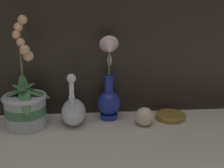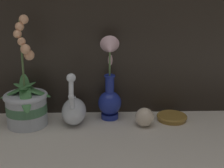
{
  "view_description": "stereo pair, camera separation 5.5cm",
  "coord_description": "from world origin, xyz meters",
  "px_view_note": "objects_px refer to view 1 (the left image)",
  "views": [
    {
      "loc": [
        -0.05,
        -1.04,
        0.52
      ],
      "look_at": [
        0.04,
        0.1,
        0.16
      ],
      "focal_mm": 50.0,
      "sensor_mm": 36.0,
      "label": 1
    },
    {
      "loc": [
        0.0,
        -1.04,
        0.52
      ],
      "look_at": [
        0.04,
        0.1,
        0.16
      ],
      "focal_mm": 50.0,
      "sensor_mm": 36.0,
      "label": 2
    }
  ],
  "objects_px": {
    "swan_figurine": "(73,110)",
    "glass_sphere": "(144,117)",
    "orchid_potted_plant": "(25,105)",
    "blue_vase": "(109,91)",
    "amber_dish": "(171,116)"
  },
  "relations": [
    {
      "from": "swan_figurine",
      "to": "amber_dish",
      "type": "relative_size",
      "value": 1.79
    },
    {
      "from": "orchid_potted_plant",
      "to": "swan_figurine",
      "type": "relative_size",
      "value": 1.92
    },
    {
      "from": "swan_figurine",
      "to": "glass_sphere",
      "type": "xyz_separation_m",
      "value": [
        0.27,
        -0.04,
        -0.02
      ]
    },
    {
      "from": "orchid_potted_plant",
      "to": "swan_figurine",
      "type": "distance_m",
      "value": 0.18
    },
    {
      "from": "amber_dish",
      "to": "orchid_potted_plant",
      "type": "bearing_deg",
      "value": -177.24
    },
    {
      "from": "orchid_potted_plant",
      "to": "swan_figurine",
      "type": "bearing_deg",
      "value": 4.03
    },
    {
      "from": "blue_vase",
      "to": "swan_figurine",
      "type": "bearing_deg",
      "value": -166.86
    },
    {
      "from": "orchid_potted_plant",
      "to": "glass_sphere",
      "type": "height_order",
      "value": "orchid_potted_plant"
    },
    {
      "from": "swan_figurine",
      "to": "glass_sphere",
      "type": "bearing_deg",
      "value": -7.89
    },
    {
      "from": "glass_sphere",
      "to": "amber_dish",
      "type": "distance_m",
      "value": 0.13
    },
    {
      "from": "glass_sphere",
      "to": "amber_dish",
      "type": "height_order",
      "value": "glass_sphere"
    },
    {
      "from": "swan_figurine",
      "to": "glass_sphere",
      "type": "distance_m",
      "value": 0.28
    },
    {
      "from": "blue_vase",
      "to": "orchid_potted_plant",
      "type": "bearing_deg",
      "value": -171.91
    },
    {
      "from": "swan_figurine",
      "to": "amber_dish",
      "type": "xyz_separation_m",
      "value": [
        0.39,
        0.02,
        -0.04
      ]
    },
    {
      "from": "orchid_potted_plant",
      "to": "amber_dish",
      "type": "height_order",
      "value": "orchid_potted_plant"
    }
  ]
}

